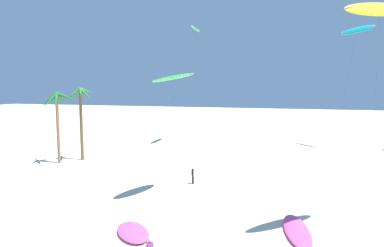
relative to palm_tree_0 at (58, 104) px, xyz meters
The scene contains 9 objects.
palm_tree_0 is the anchor object (origin of this frame).
palm_tree_1 2.92m from the palm_tree_0, 56.43° to the left, with size 3.91×4.01×9.62m.
flying_kite_1 35.55m from the palm_tree_0, 18.72° to the right, with size 5.35×9.74×15.23m.
flying_kite_3 20.21m from the palm_tree_0, 22.71° to the right, with size 3.45×10.23×11.12m.
flying_kite_4 25.73m from the palm_tree_0, 57.39° to the left, with size 1.67×8.29×19.66m.
flying_kite_5 45.06m from the palm_tree_0, 31.51° to the left, with size 5.54×6.34×19.13m.
grounded_kite_0 32.10m from the palm_tree_0, 23.33° to the right, with size 2.49×5.66×0.35m.
grounded_kite_1 25.34m from the palm_tree_0, 40.49° to the right, with size 3.77×3.86×0.36m.
person_near_right 20.31m from the palm_tree_0, 11.05° to the right, with size 0.36×0.41×1.68m.
Camera 1 is at (6.89, -3.78, 9.55)m, focal length 30.58 mm.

